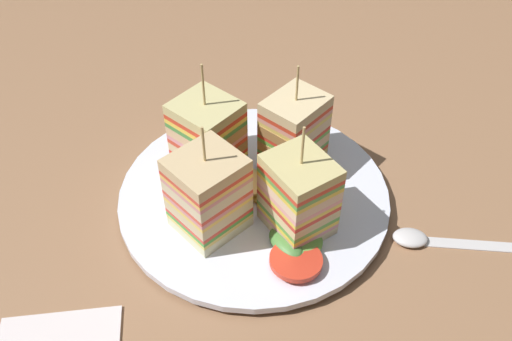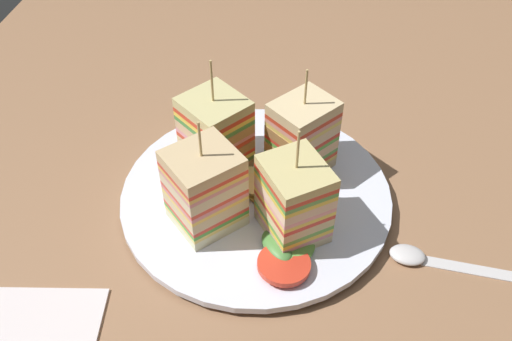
% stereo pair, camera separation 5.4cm
% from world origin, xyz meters
% --- Properties ---
extents(ground_plane, '(1.25, 0.90, 0.02)m').
position_xyz_m(ground_plane, '(0.00, 0.00, -0.01)').
color(ground_plane, '#916747').
extents(plate, '(0.28, 0.28, 0.01)m').
position_xyz_m(plate, '(0.00, 0.00, 0.01)').
color(plate, white).
rests_on(plate, ground_plane).
extents(sandwich_wedge_0, '(0.08, 0.08, 0.12)m').
position_xyz_m(sandwich_wedge_0, '(-0.04, 0.04, 0.06)').
color(sandwich_wedge_0, beige).
rests_on(sandwich_wedge_0, plate).
extents(sandwich_wedge_1, '(0.08, 0.08, 0.12)m').
position_xyz_m(sandwich_wedge_1, '(-0.05, -0.04, 0.06)').
color(sandwich_wedge_1, beige).
rests_on(sandwich_wedge_1, plate).
extents(sandwich_wedge_2, '(0.08, 0.08, 0.12)m').
position_xyz_m(sandwich_wedge_2, '(0.04, -0.04, 0.06)').
color(sandwich_wedge_2, '#E2BF8A').
rests_on(sandwich_wedge_2, plate).
extents(sandwich_wedge_3, '(0.08, 0.08, 0.13)m').
position_xyz_m(sandwich_wedge_3, '(0.04, 0.05, 0.06)').
color(sandwich_wedge_3, beige).
rests_on(sandwich_wedge_3, plate).
extents(chip_pile, '(0.06, 0.07, 0.02)m').
position_xyz_m(chip_pile, '(0.01, -0.01, 0.02)').
color(chip_pile, '#E5BB58').
rests_on(chip_pile, plate).
extents(salad_garnish, '(0.07, 0.06, 0.02)m').
position_xyz_m(salad_garnish, '(-0.08, -0.04, 0.02)').
color(salad_garnish, '#65A040').
rests_on(salad_garnish, plate).
extents(spoon, '(0.03, 0.15, 0.01)m').
position_xyz_m(spoon, '(-0.06, -0.18, 0.00)').
color(spoon, silver).
rests_on(spoon, ground_plane).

